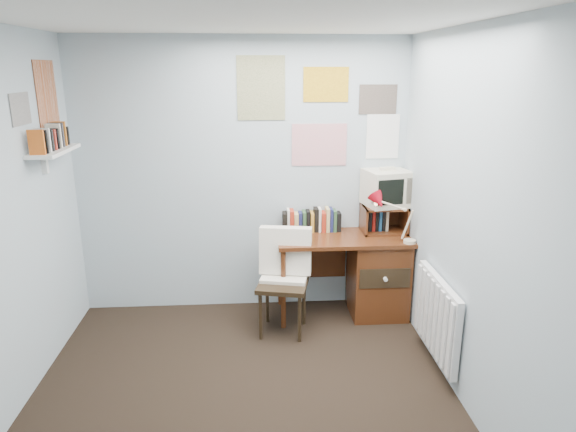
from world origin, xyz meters
The scene contains 14 objects.
ground centered at (0.00, 0.00, 0.00)m, with size 3.50×3.50×0.00m, color black.
back_wall centered at (0.00, 1.75, 1.25)m, with size 3.00×0.02×2.50m, color #A2AEB9.
right_wall centered at (1.50, 0.00, 1.25)m, with size 0.02×3.50×2.50m, color #A2AEB9.
ceiling centered at (0.00, 0.00, 2.50)m, with size 3.00×3.50×0.02m, color white.
desk centered at (1.17, 1.48, 0.41)m, with size 1.20×0.55×0.76m.
desk_chair centered at (0.33, 1.17, 0.44)m, with size 0.45×0.43×0.88m, color black.
desk_lamp centered at (1.44, 1.26, 0.95)m, with size 0.27×0.23×0.38m, color red.
tv_riser centered at (1.29, 1.59, 0.89)m, with size 0.40×0.30×0.25m, color #532813.
crt_tv centered at (1.30, 1.61, 1.19)m, with size 0.37×0.34×0.35m, color beige.
book_row centered at (0.66, 1.66, 0.87)m, with size 0.60×0.14×0.22m, color #532813.
radiator centered at (1.46, 0.55, 0.42)m, with size 0.09×0.80×0.60m, color white.
wall_shelf centered at (-1.40, 1.10, 1.62)m, with size 0.20×0.62×0.24m, color white.
posters_back centered at (0.70, 1.74, 1.85)m, with size 1.20×0.01×0.90m, color white.
posters_left centered at (-1.49, 1.10, 2.00)m, with size 0.01×0.70×0.60m, color white.
Camera 1 is at (0.09, -2.86, 2.23)m, focal length 32.00 mm.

